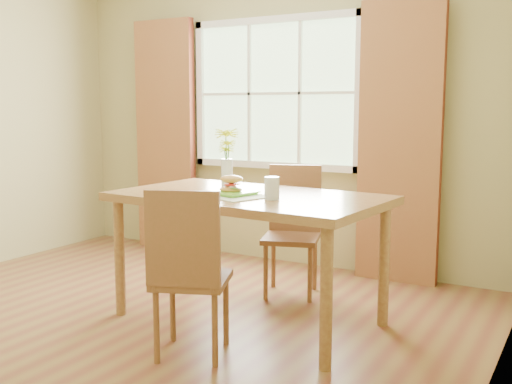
{
  "coord_description": "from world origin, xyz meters",
  "views": [
    {
      "loc": [
        2.49,
        -2.82,
        1.38
      ],
      "look_at": [
        0.67,
        0.37,
        0.86
      ],
      "focal_mm": 42.0,
      "sensor_mm": 36.0,
      "label": 1
    }
  ],
  "objects": [
    {
      "name": "curtain_left",
      "position": [
        -1.15,
        1.78,
        1.1
      ],
      "size": [
        0.65,
        0.08,
        2.2
      ],
      "primitive_type": "cube",
      "color": "maroon",
      "rests_on": "room"
    },
    {
      "name": "chair_far",
      "position": [
        0.56,
        1.12,
        0.52
      ],
      "size": [
        0.5,
        0.5,
        0.95
      ],
      "rotation": [
        0.0,
        0.0,
        0.31
      ],
      "color": "brown",
      "rests_on": "room"
    },
    {
      "name": "croissant_sandwich",
      "position": [
        0.52,
        0.32,
        0.9
      ],
      "size": [
        0.17,
        0.14,
        0.11
      ],
      "rotation": [
        0.0,
        0.0,
        0.31
      ],
      "color": "#E6B14E",
      "rests_on": "plate"
    },
    {
      "name": "window",
      "position": [
        0.0,
        1.87,
        1.5
      ],
      "size": [
        1.62,
        0.06,
        1.32
      ],
      "color": "#B9E5AD",
      "rests_on": "room"
    },
    {
      "name": "dining_table",
      "position": [
        0.58,
        0.42,
        0.75
      ],
      "size": [
        1.77,
        1.08,
        0.83
      ],
      "rotation": [
        0.0,
        0.0,
        -0.07
      ],
      "color": "olive",
      "rests_on": "room"
    },
    {
      "name": "placemat",
      "position": [
        0.53,
        0.3,
        0.83
      ],
      "size": [
        0.53,
        0.46,
        0.01
      ],
      "primitive_type": "cube",
      "rotation": [
        0.0,
        0.0,
        -0.33
      ],
      "color": "beige",
      "rests_on": "dining_table"
    },
    {
      "name": "curtain_right",
      "position": [
        1.15,
        1.78,
        1.1
      ],
      "size": [
        0.65,
        0.08,
        2.2
      ],
      "primitive_type": "cube",
      "color": "maroon",
      "rests_on": "room"
    },
    {
      "name": "room",
      "position": [
        0.0,
        0.0,
        1.35
      ],
      "size": [
        4.24,
        3.84,
        2.74
      ],
      "color": "brown",
      "rests_on": "ground"
    },
    {
      "name": "flower_vase",
      "position": [
        0.28,
        0.64,
        1.08
      ],
      "size": [
        0.16,
        0.16,
        0.4
      ],
      "color": "silver",
      "rests_on": "dining_table"
    },
    {
      "name": "plate",
      "position": [
        0.53,
        0.33,
        0.84
      ],
      "size": [
        0.3,
        0.3,
        0.01
      ],
      "primitive_type": "cube",
      "rotation": [
        0.0,
        0.0,
        -0.28
      ],
      "color": "#74CF33",
      "rests_on": "placemat"
    },
    {
      "name": "water_glass",
      "position": [
        0.82,
        0.3,
        0.9
      ],
      "size": [
        0.09,
        0.09,
        0.14
      ],
      "color": "silver",
      "rests_on": "dining_table"
    },
    {
      "name": "chair_near",
      "position": [
        0.61,
        -0.27,
        0.52
      ],
      "size": [
        0.52,
        0.52,
        0.95
      ],
      "rotation": [
        0.0,
        0.0,
        0.38
      ],
      "color": "brown",
      "rests_on": "room"
    }
  ]
}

